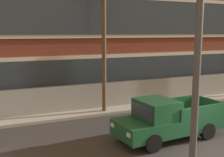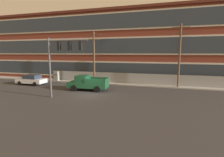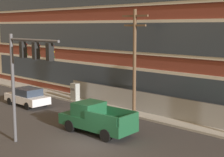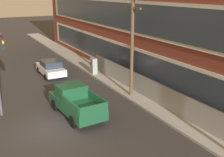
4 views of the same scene
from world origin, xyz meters
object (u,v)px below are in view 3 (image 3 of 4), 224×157
Objects in this scene: utility_pole_near_corner at (135,57)px; electrical_cabinet at (75,93)px; traffic_signal_mast at (25,67)px; sedan_white at (27,97)px; pickup_truck_dark_green at (96,119)px.

electrical_cabinet is (-6.93, -0.17, -3.65)m from utility_pole_near_corner.
sedan_white is (-9.03, 5.63, -3.86)m from traffic_signal_mast.
electrical_cabinet is (1.84, 3.84, 0.07)m from sedan_white.
pickup_truck_dark_green is 9.44m from electrical_cabinet.
sedan_white is 10.34m from utility_pole_near_corner.
pickup_truck_dark_green reaches higher than sedan_white.
electrical_cabinet is (-7.19, 9.47, -3.79)m from traffic_signal_mast.
traffic_signal_mast is at bearing -52.81° from electrical_cabinet.
pickup_truck_dark_green is 6.33m from utility_pole_near_corner.
electrical_cabinet is at bearing 127.19° from traffic_signal_mast.
traffic_signal_mast is 3.73× the size of electrical_cabinet.
sedan_white is 0.55× the size of utility_pole_near_corner.
pickup_truck_dark_green is 9.94m from sedan_white.
traffic_signal_mast is 9.65m from utility_pole_near_corner.
traffic_signal_mast is at bearing -31.96° from sedan_white.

